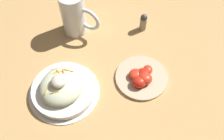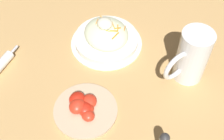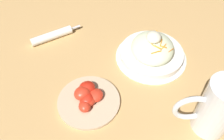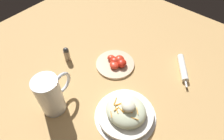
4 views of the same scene
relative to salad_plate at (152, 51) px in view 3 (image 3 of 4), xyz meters
The scene contains 5 objects.
ground_plane 0.21m from the salad_plate, 153.55° to the left, with size 1.43×1.43×0.00m, color tan.
salad_plate is the anchor object (origin of this frame).
beer_mug 0.28m from the salad_plate, 148.03° to the right, with size 0.09×0.15×0.17m.
napkin_roll 0.35m from the salad_plate, 80.73° to the left, with size 0.12×0.16×0.03m.
tomato_plate 0.26m from the salad_plate, 137.28° to the left, with size 0.18×0.18×0.04m.
Camera 3 is at (-0.37, -0.02, 0.57)m, focal length 38.08 mm.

